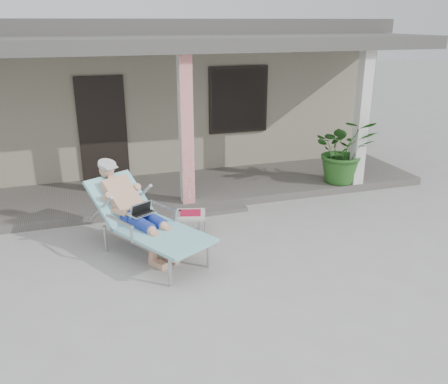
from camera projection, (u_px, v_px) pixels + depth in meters
name	position (u px, v px, depth m)	size (l,w,h in m)	color
ground	(224.00, 263.00, 6.78)	(60.00, 60.00, 0.00)	#9E9E99
house	(146.00, 87.00, 12.03)	(10.40, 5.40, 3.30)	#9E967D
porch_deck	(178.00, 190.00, 9.44)	(10.00, 2.00, 0.15)	#605B56
porch_overhang	(174.00, 49.00, 8.47)	(10.00, 2.30, 2.85)	silver
porch_step	(192.00, 213.00, 8.42)	(2.00, 0.30, 0.07)	#605B56
lounger	(139.00, 199.00, 6.80)	(1.70, 2.18, 1.39)	#B7B7BC
side_table	(191.00, 216.00, 7.52)	(0.56, 0.56, 0.41)	beige
potted_palm	(344.00, 150.00, 9.49)	(1.20, 1.04, 1.33)	#26591E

